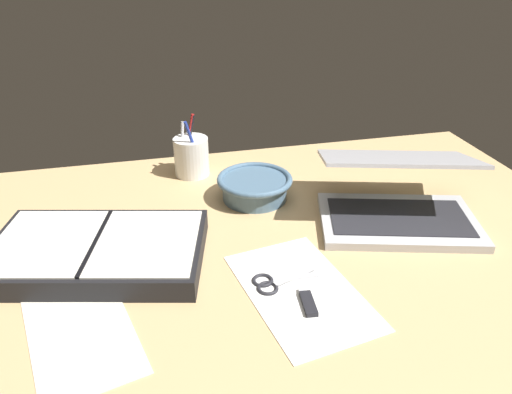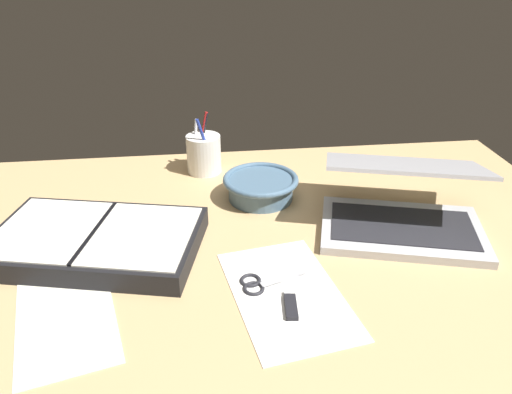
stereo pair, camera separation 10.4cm
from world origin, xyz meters
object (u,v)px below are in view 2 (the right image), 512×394
(pen_cup, at_px, (204,153))
(planner, at_px, (96,241))
(scissors, at_px, (259,283))
(laptop, at_px, (403,207))
(bowl, at_px, (260,186))

(pen_cup, bearing_deg, planner, -122.85)
(pen_cup, height_order, scissors, pen_cup)
(laptop, height_order, scissors, laptop)
(bowl, height_order, planner, bowl)
(scissors, bearing_deg, laptop, 18.57)
(bowl, xyz_separation_m, planner, (-0.35, -0.18, -0.01))
(pen_cup, relative_size, scissors, 1.27)
(bowl, bearing_deg, laptop, -29.92)
(pen_cup, distance_m, planner, 0.41)
(planner, xyz_separation_m, scissors, (0.31, -0.15, -0.02))
(bowl, relative_size, pen_cup, 1.14)
(bowl, height_order, pen_cup, pen_cup)
(bowl, bearing_deg, scissors, -97.69)
(planner, bearing_deg, laptop, 14.74)
(laptop, height_order, planner, laptop)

